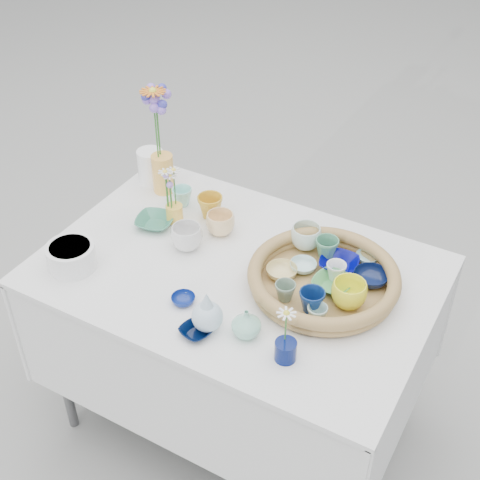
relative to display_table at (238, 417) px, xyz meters
The scene contains 34 objects.
ground 0.00m from the display_table, ahead, with size 80.00×80.00×0.00m, color #989992.
display_table is the anchor object (origin of this frame).
wicker_tray 0.85m from the display_table, 10.12° to the left, with size 0.47×0.47×0.08m, color olive, non-canonical shape.
tray_ceramic_0 0.86m from the display_table, 27.22° to the left, with size 0.12×0.12×0.03m, color #02046E.
tray_ceramic_1 0.91m from the display_table, 18.08° to the left, with size 0.11×0.11×0.03m, color #081338.
tray_ceramic_2 0.91m from the display_table, ahead, with size 0.11×0.11×0.08m, color yellow.
tray_ceramic_3 0.86m from the display_table, ahead, with size 0.12×0.12×0.03m, color #4D9B57.
tray_ceramic_4 0.84m from the display_table, 18.59° to the right, with size 0.06×0.06×0.06m, color slate.
tray_ceramic_5 0.82m from the display_table, 22.94° to the left, with size 0.09×0.09×0.03m, color silver.
tray_ceramic_6 0.86m from the display_table, 51.84° to the left, with size 0.10×0.10×0.08m, color silver.
tray_ceramic_7 0.87m from the display_table, 16.89° to the left, with size 0.06×0.06×0.06m, color white.
tray_ceramic_8 0.90m from the display_table, 32.45° to the left, with size 0.08×0.08×0.02m, color #9FD6E3.
tray_ceramic_9 0.87m from the display_table, 14.22° to the right, with size 0.08×0.08×0.07m, color navy.
tray_ceramic_10 0.81m from the display_table, ahead, with size 0.10×0.10×0.03m, color #D4BF79.
tray_ceramic_11 0.88m from the display_table, 18.34° to the right, with size 0.06×0.06×0.06m, color #98B7AD.
tray_ceramic_12 0.87m from the display_table, 37.03° to the left, with size 0.08×0.08×0.07m, color #488966.
loose_ceramic_0 0.86m from the display_table, 137.68° to the left, with size 0.09×0.09×0.08m, color gold.
loose_ceramic_1 0.83m from the display_table, 135.97° to the left, with size 0.10×0.10×0.08m, color #F3CB8E.
loose_ceramic_2 0.87m from the display_table, behind, with size 0.13×0.13×0.03m, color #367C60.
loose_ceramic_3 0.83m from the display_table, behind, with size 0.11×0.11×0.08m, color silver.
loose_ceramic_4 0.81m from the display_table, 106.42° to the right, with size 0.07×0.07×0.02m, color navy.
loose_ceramic_5 0.90m from the display_table, 148.18° to the left, with size 0.07×0.07×0.07m, color #9AE8DB.
loose_ceramic_6 0.84m from the display_table, 82.35° to the right, with size 0.09×0.09×0.02m, color black.
fluted_bowl 0.97m from the display_table, 152.04° to the right, with size 0.16×0.16×0.08m, color white, non-canonical shape.
bud_vase_paleblue 0.88m from the display_table, 78.07° to the right, with size 0.09×0.09×0.14m, color silver, non-canonical shape.
bud_vase_seafoam 0.86m from the display_table, 55.10° to the right, with size 0.09×0.09×0.09m, color #87CBB0.
bud_vase_cobalt 0.89m from the display_table, 41.17° to the right, with size 0.06×0.06×0.06m, color #05114B.
single_daisy 0.96m from the display_table, 40.76° to the right, with size 0.06×0.06×0.12m, color white, non-canonical shape.
tall_vase_yellow 1.00m from the display_table, 150.45° to the left, with size 0.08×0.08×0.15m, color #FBB44D.
gerbera 1.17m from the display_table, 151.89° to the left, with size 0.11×0.11×0.28m, color orange, non-canonical shape.
hydrangea 1.16m from the display_table, 150.29° to the left, with size 0.09×0.09×0.30m, color #3636AA, non-canonical shape.
white_pitcher 1.04m from the display_table, 151.57° to the left, with size 0.14×0.10×0.13m, color white, non-canonical shape.
daisy_cup 0.87m from the display_table, 159.19° to the left, with size 0.06×0.06×0.06m, color yellow.
daisy_posy 0.97m from the display_table, 160.30° to the left, with size 0.08×0.08×0.15m, color white, non-canonical shape.
Camera 1 is at (0.82, -1.43, 2.16)m, focal length 50.00 mm.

